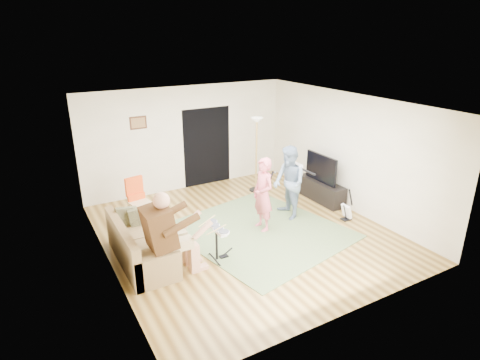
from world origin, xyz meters
name	(u,v)px	position (x,y,z in m)	size (l,w,h in m)	color
floor	(245,232)	(0.00, 0.00, 0.00)	(6.00, 6.00, 0.00)	brown
walls	(245,172)	(0.00, 0.00, 1.35)	(5.50, 6.00, 2.70)	white
ceiling	(246,104)	(0.00, 0.00, 2.70)	(6.00, 6.00, 0.00)	white
window_blinds	(100,183)	(-2.74, 0.20, 1.55)	(2.05, 2.05, 0.00)	brown
doorway	(207,147)	(0.55, 2.99, 1.05)	(2.10, 2.10, 0.00)	black
picture_frame	(138,123)	(-1.25, 2.99, 1.90)	(0.42, 0.03, 0.32)	#3F2314
area_rug	(260,231)	(0.29, -0.13, 0.01)	(3.00, 3.24, 0.02)	#587044
sofa	(137,249)	(-2.29, -0.04, 0.26)	(0.80, 1.95, 0.79)	olive
drummer	(172,242)	(-1.85, -0.69, 0.60)	(1.00, 0.56, 1.54)	#472C14
drum_kit	(217,245)	(-1.00, -0.69, 0.31)	(0.38, 0.68, 0.70)	black
singer	(263,195)	(0.40, -0.06, 0.79)	(0.58, 0.38, 1.58)	#D65D6D
microphone	(272,175)	(0.60, -0.06, 1.18)	(0.06, 0.06, 0.24)	black
guitarist	(289,183)	(1.22, 0.17, 0.82)	(0.80, 0.62, 1.65)	#7088A5
guitar_held	(297,169)	(1.42, 0.17, 1.12)	(0.12, 0.60, 0.26)	white
guitar_spare	(347,211)	(2.27, -0.61, 0.21)	(0.27, 0.24, 0.74)	black
torchiere_lamp	(257,142)	(1.43, 1.88, 1.34)	(0.35, 0.35, 1.95)	black
dining_chair	(139,206)	(-1.76, 1.63, 0.35)	(0.49, 0.51, 0.99)	beige
tv_cabinet	(321,191)	(2.50, 0.54, 0.25)	(0.40, 1.40, 0.50)	black
television	(321,168)	(2.45, 0.54, 0.85)	(0.06, 1.04, 0.68)	black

